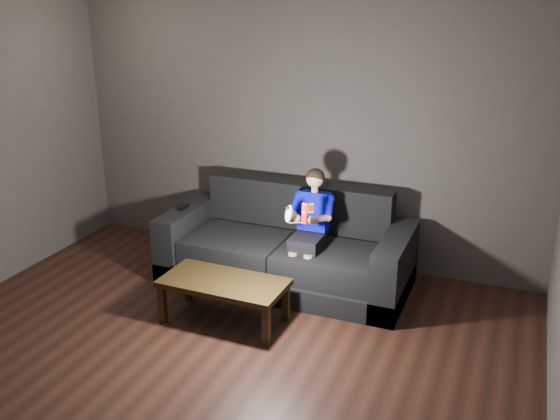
% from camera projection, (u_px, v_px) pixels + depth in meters
% --- Properties ---
extents(floor, '(5.00, 5.00, 0.00)m').
position_uv_depth(floor, '(183.00, 381.00, 4.61)').
color(floor, black).
rests_on(floor, ground).
extents(back_wall, '(5.00, 0.04, 2.70)m').
position_uv_depth(back_wall, '(301.00, 133.00, 6.33)').
color(back_wall, '#3D3935').
rests_on(back_wall, ground).
extents(sofa, '(2.38, 1.03, 0.92)m').
position_uv_depth(sofa, '(286.00, 253.00, 6.08)').
color(sofa, black).
rests_on(sofa, floor).
extents(child, '(0.41, 0.51, 1.01)m').
position_uv_depth(child, '(311.00, 218.00, 5.77)').
color(child, black).
rests_on(child, sofa).
extents(wii_remote_red, '(0.05, 0.07, 0.18)m').
position_uv_depth(wii_remote_red, '(305.00, 213.00, 5.34)').
color(wii_remote_red, red).
rests_on(wii_remote_red, child).
extents(nunchuk_white, '(0.09, 0.11, 0.17)m').
position_uv_depth(nunchuk_white, '(289.00, 214.00, 5.40)').
color(nunchuk_white, silver).
rests_on(nunchuk_white, child).
extents(wii_remote_black, '(0.05, 0.17, 0.03)m').
position_uv_depth(wii_remote_black, '(184.00, 207.00, 6.25)').
color(wii_remote_black, black).
rests_on(wii_remote_black, sofa).
extents(coffee_table, '(1.08, 0.56, 0.39)m').
position_uv_depth(coffee_table, '(224.00, 286.00, 5.33)').
color(coffee_table, black).
rests_on(coffee_table, floor).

